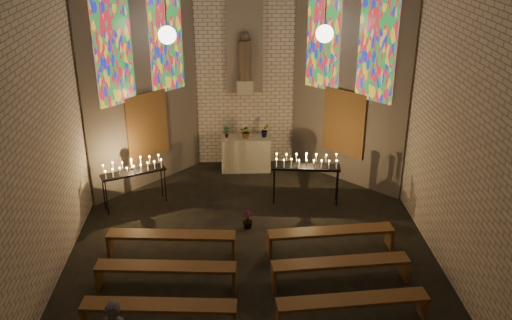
{
  "coord_description": "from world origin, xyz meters",
  "views": [
    {
      "loc": [
        -0.37,
        -9.67,
        6.96
      ],
      "look_at": [
        0.12,
        1.62,
        1.98
      ],
      "focal_mm": 40.0,
      "sensor_mm": 36.0,
      "label": 1
    }
  ],
  "objects_px": {
    "aisle_flower_pot": "(248,220)",
    "votive_stand_right": "(306,164)",
    "altar": "(246,154)",
    "votive_stand_left": "(133,169)"
  },
  "relations": [
    {
      "from": "votive_stand_right",
      "to": "aisle_flower_pot",
      "type": "bearing_deg",
      "value": -134.7
    },
    {
      "from": "aisle_flower_pot",
      "to": "votive_stand_left",
      "type": "distance_m",
      "value": 3.19
    },
    {
      "from": "votive_stand_left",
      "to": "votive_stand_right",
      "type": "xyz_separation_m",
      "value": [
        4.35,
        -0.01,
        0.07
      ]
    },
    {
      "from": "altar",
      "to": "votive_stand_left",
      "type": "height_order",
      "value": "votive_stand_left"
    },
    {
      "from": "votive_stand_right",
      "to": "votive_stand_left",
      "type": "bearing_deg",
      "value": -174.07
    },
    {
      "from": "aisle_flower_pot",
      "to": "votive_stand_right",
      "type": "distance_m",
      "value": 2.15
    },
    {
      "from": "aisle_flower_pot",
      "to": "votive_stand_right",
      "type": "relative_size",
      "value": 0.25
    },
    {
      "from": "altar",
      "to": "votive_stand_right",
      "type": "xyz_separation_m",
      "value": [
        1.47,
        -2.09,
        0.58
      ]
    },
    {
      "from": "altar",
      "to": "aisle_flower_pot",
      "type": "bearing_deg",
      "value": -90.91
    },
    {
      "from": "altar",
      "to": "votive_stand_left",
      "type": "bearing_deg",
      "value": -144.15
    }
  ]
}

